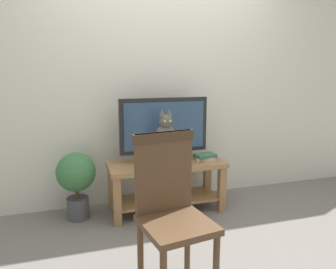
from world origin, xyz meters
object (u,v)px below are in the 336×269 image
object	(u,v)px
cat	(165,140)
book_stack	(205,157)
media_box	(164,161)
potted_plant	(76,178)
tv_stand	(167,178)
tv	(164,128)
wooden_chair	(171,204)

from	to	relation	value
cat	book_stack	xyz separation A→B (m)	(0.44, 0.08, -0.22)
media_box	potted_plant	size ratio (longest dim) A/B	0.65
cat	book_stack	bearing A→B (deg)	9.82
tv_stand	media_box	bearing A→B (deg)	-117.35
media_box	tv	bearing A→B (deg)	74.58
wooden_chair	potted_plant	world-z (taller)	wooden_chair
wooden_chair	book_stack	distance (m)	1.33
cat	book_stack	distance (m)	0.50
cat	book_stack	world-z (taller)	cat
wooden_chair	potted_plant	distance (m)	1.35
cat	wooden_chair	size ratio (longest dim) A/B	0.46
book_stack	tv_stand	bearing A→B (deg)	175.62
tv	media_box	size ratio (longest dim) A/B	2.11
tv_stand	book_stack	bearing A→B (deg)	-4.38
tv_stand	tv	bearing A→B (deg)	89.98
tv	tv_stand	bearing A→B (deg)	-90.02
tv	wooden_chair	world-z (taller)	tv
cat	wooden_chair	world-z (taller)	cat
tv_stand	media_box	world-z (taller)	media_box
tv_stand	cat	xyz separation A→B (m)	(-0.05, -0.11, 0.41)
tv_stand	media_box	size ratio (longest dim) A/B	2.72
media_box	wooden_chair	world-z (taller)	wooden_chair
tv_stand	wooden_chair	distance (m)	1.22
tv_stand	potted_plant	distance (m)	0.86
book_stack	cat	bearing A→B (deg)	-170.18
tv	potted_plant	bearing A→B (deg)	-179.69
wooden_chair	cat	bearing A→B (deg)	75.28
cat	tv	bearing A→B (deg)	75.95
tv	media_box	world-z (taller)	tv
tv	wooden_chair	size ratio (longest dim) A/B	0.87
potted_plant	media_box	bearing A→B (deg)	-11.84
tv	potted_plant	xyz separation A→B (m)	(-0.85, -0.00, -0.42)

